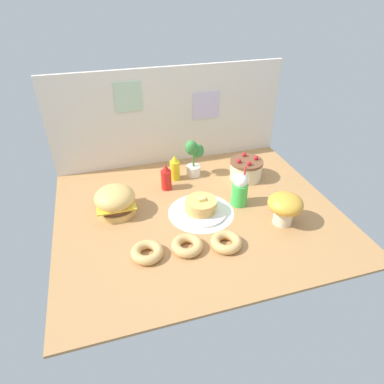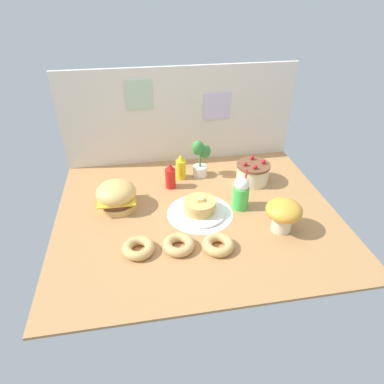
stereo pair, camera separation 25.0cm
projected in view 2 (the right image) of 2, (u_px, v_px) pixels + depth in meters
The scene contains 14 objects.
ground_plane at pixel (197, 214), 2.54m from camera, with size 2.11×1.76×0.02m, color #B27F4C.
back_wall at pixel (180, 116), 3.00m from camera, with size 2.11×0.04×0.88m.
doily_mat at pixel (200, 213), 2.52m from camera, with size 0.50×0.50×0.00m, color white.
burger at pixel (117, 196), 2.54m from camera, with size 0.30×0.30×0.22m.
pancake_stack at pixel (200, 208), 2.50m from camera, with size 0.39×0.39×0.14m.
layer_cake at pixel (253, 173), 2.86m from camera, with size 0.29×0.29×0.21m.
ketchup_bottle at pixel (170, 176), 2.77m from camera, with size 0.09×0.09×0.23m.
mustard_bottle at pixel (181, 167), 2.90m from camera, with size 0.09×0.09×0.23m.
cream_soda_cup at pixel (241, 193), 2.52m from camera, with size 0.13×0.13×0.34m.
donut_pink_glaze at pixel (138, 248), 2.16m from camera, with size 0.21×0.21×0.06m.
donut_chocolate at pixel (179, 244), 2.19m from camera, with size 0.21×0.21×0.06m.
donut_vanilla at pixel (218, 244), 2.19m from camera, with size 0.21×0.21×0.06m.
potted_plant at pixel (200, 157), 2.89m from camera, with size 0.17×0.14×0.35m.
mushroom_stool at pixel (284, 213), 2.29m from camera, with size 0.25×0.25×0.24m.
Camera 2 is at (-0.37, -1.98, 1.54)m, focal length 31.06 mm.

